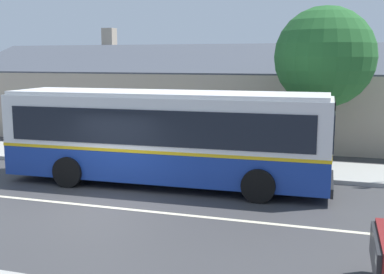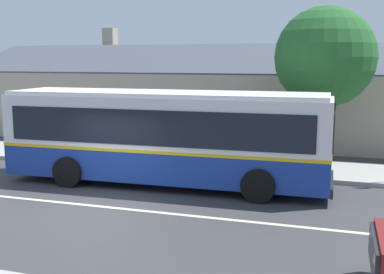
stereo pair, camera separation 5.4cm
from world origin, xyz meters
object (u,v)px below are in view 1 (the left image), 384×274
bench_down_street (172,152)px  street_tree_primary (324,60)px  bench_by_building (62,146)px  transit_bus (166,135)px

bench_down_street → street_tree_primary: size_ratio=0.26×
bench_by_building → bench_down_street: (4.84, 0.06, 0.00)m
street_tree_primary → transit_bus: bearing=-138.8°
bench_by_building → street_tree_primary: street_tree_primary is taller
transit_bus → bench_by_building: size_ratio=6.91×
bench_by_building → street_tree_primary: size_ratio=0.26×
bench_by_building → bench_down_street: bearing=0.7°
transit_bus → bench_by_building: bearing=156.1°
bench_down_street → street_tree_primary: bearing=17.2°
transit_bus → bench_down_street: bearing=105.1°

